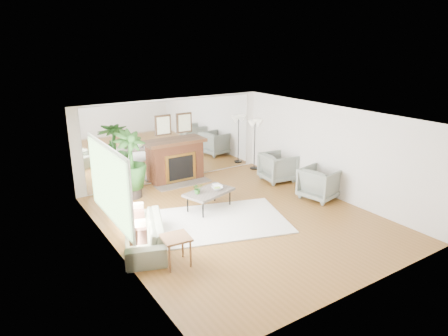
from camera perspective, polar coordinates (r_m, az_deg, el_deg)
ground at (r=9.74m, az=2.21°, el=-7.24°), size 7.00×7.00×0.00m
wall_left at (r=8.03m, az=-15.44°, el=-3.79°), size 0.02×7.00×2.50m
wall_right at (r=11.22m, az=14.89°, el=2.33°), size 0.02×7.00×2.50m
wall_back at (r=12.20m, az=-7.22°, el=4.00°), size 6.00×0.02×2.50m
mirror_panel at (r=12.18m, az=-7.18°, el=3.98°), size 5.40×0.04×2.40m
window_panel at (r=8.37m, az=-16.16°, el=-2.26°), size 0.04×2.40×1.50m
fireplace at (r=12.15m, az=-6.63°, el=1.08°), size 1.85×0.83×2.05m
area_rug at (r=9.59m, az=-0.19°, el=-7.57°), size 3.45×2.90×0.03m
coffee_table at (r=10.09m, az=-2.15°, el=-3.54°), size 1.40×1.06×0.50m
sofa at (r=8.56m, az=-11.41°, el=-9.14°), size 1.40×2.15×0.58m
armchair_back at (r=12.31m, az=7.74°, el=0.14°), size 1.07×1.04×0.86m
armchair_front at (r=11.13m, az=13.52°, el=-2.12°), size 1.11×1.09×0.86m
side_table at (r=7.72m, az=-6.87°, el=-10.35°), size 0.57×0.57×0.59m
potted_ficus at (r=11.00m, az=-13.31°, el=0.78°), size 1.11×1.11×1.87m
floor_lamp at (r=13.12m, az=4.45°, el=5.79°), size 0.54×0.30×1.66m
tabletop_plant at (r=9.88m, az=-3.80°, el=-2.92°), size 0.27×0.24×0.27m
fruit_bowl at (r=10.17m, az=-0.99°, el=-2.89°), size 0.33×0.33×0.07m
book at (r=10.42m, az=-1.35°, el=-2.53°), size 0.19×0.26×0.02m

